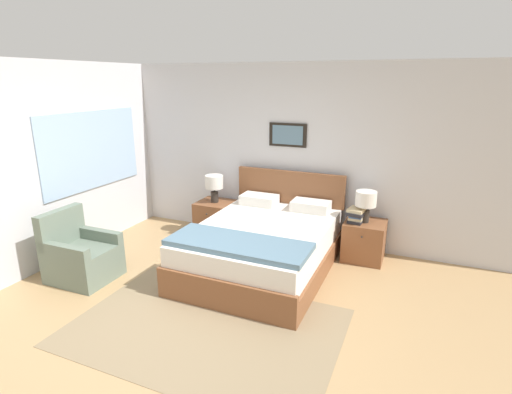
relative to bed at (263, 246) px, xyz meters
name	(u,v)px	position (x,y,z in m)	size (l,w,h in m)	color
ground_plane	(184,328)	(-0.22, -1.50, -0.32)	(16.00, 16.00, 0.00)	tan
wall_back	(279,154)	(-0.22, 1.16, 0.98)	(7.15, 0.09, 2.60)	silver
wall_left	(87,157)	(-2.62, -0.18, 0.98)	(0.08, 5.03, 2.60)	silver
area_rug_main	(205,327)	(-0.03, -1.40, -0.32)	(2.61, 1.78, 0.01)	#897556
bed	(263,246)	(0.00, 0.00, 0.00)	(1.63, 2.18, 1.08)	brown
armchair	(80,256)	(-1.96, -1.10, -0.03)	(0.74, 0.65, 0.85)	slate
nightstand_near_window	(215,218)	(-1.15, 0.83, -0.05)	(0.53, 0.53, 0.53)	brown
nightstand_by_door	(364,240)	(1.15, 0.83, -0.05)	(0.53, 0.53, 0.53)	brown
table_lamp_near_window	(214,184)	(-1.14, 0.82, 0.51)	(0.27, 0.27, 0.42)	#2D2823
table_lamp_by_door	(366,201)	(1.13, 0.82, 0.51)	(0.27, 0.27, 0.42)	#2D2823
book_thick_bottom	(356,221)	(1.03, 0.78, 0.23)	(0.21, 0.26, 0.04)	#232328
book_hardcover_middle	(356,218)	(1.03, 0.78, 0.27)	(0.19, 0.22, 0.04)	beige
book_novel_upper	(356,215)	(1.03, 0.78, 0.30)	(0.17, 0.23, 0.03)	#335693
book_slim_near_top	(357,213)	(1.03, 0.78, 0.34)	(0.26, 0.31, 0.04)	#232328
book_paperback_top	(357,210)	(1.03, 0.78, 0.38)	(0.24, 0.26, 0.04)	beige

